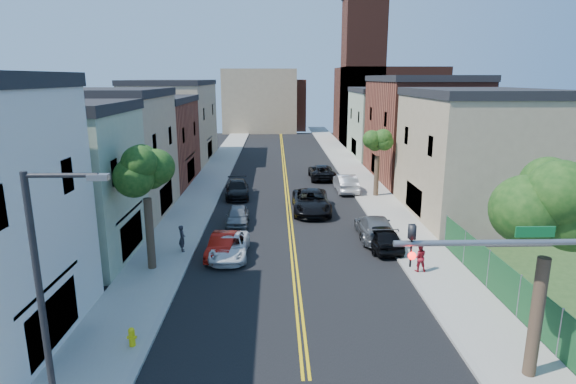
{
  "coord_description": "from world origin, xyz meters",
  "views": [
    {
      "loc": [
        -1.04,
        -10.37,
        10.38
      ],
      "look_at": [
        -0.11,
        23.85,
        2.0
      ],
      "focal_mm": 29.22,
      "sensor_mm": 36.0,
      "label": 1
    }
  ],
  "objects": [
    {
      "name": "bldg_right_brick",
      "position": [
        14.0,
        38.0,
        5.0
      ],
      "size": [
        9.0,
        14.0,
        10.0
      ],
      "primitive_type": "cube",
      "color": "brown",
      "rests_on": "ground"
    },
    {
      "name": "black_car_right",
      "position": [
        5.5,
        17.05,
        0.76
      ],
      "size": [
        2.23,
        4.64,
        1.53
      ],
      "primitive_type": "imported",
      "rotation": [
        0.0,
        0.0,
        3.24
      ],
      "color": "black",
      "rests_on": "ground"
    },
    {
      "name": "sidewalk_right",
      "position": [
        7.9,
        40.0,
        0.07
      ],
      "size": [
        3.2,
        100.0,
        0.15
      ],
      "primitive_type": "cube",
      "color": "gray",
      "rests_on": "ground"
    },
    {
      "name": "backdrop_left",
      "position": [
        -4.0,
        82.0,
        6.0
      ],
      "size": [
        14.0,
        8.0,
        12.0
      ],
      "primitive_type": "cube",
      "color": "#998466",
      "rests_on": "ground"
    },
    {
      "name": "grey_car_left",
      "position": [
        -3.8,
        22.1,
        0.68
      ],
      "size": [
        1.68,
        4.01,
        1.35
      ],
      "primitive_type": "imported",
      "rotation": [
        0.0,
        0.0,
        0.02
      ],
      "color": "slate",
      "rests_on": "ground"
    },
    {
      "name": "bldg_left_brick",
      "position": [
        -14.0,
        36.0,
        4.0
      ],
      "size": [
        9.0,
        12.0,
        8.0
      ],
      "primitive_type": "cube",
      "color": "brown",
      "rests_on": "ground"
    },
    {
      "name": "fire_hydrant",
      "position": [
        -6.7,
        6.2,
        0.55
      ],
      "size": [
        0.37,
        0.37,
        0.78
      ],
      "color": "yellow",
      "rests_on": "sidewalk_left"
    },
    {
      "name": "sidewalk_left",
      "position": [
        -7.9,
        40.0,
        0.07
      ],
      "size": [
        3.2,
        100.0,
        0.15
      ],
      "primitive_type": "cube",
      "color": "gray",
      "rests_on": "ground"
    },
    {
      "name": "bldg_left_tan_near",
      "position": [
        -14.0,
        25.0,
        4.5
      ],
      "size": [
        9.0,
        10.0,
        9.0
      ],
      "primitive_type": "cube",
      "color": "#998466",
      "rests_on": "ground"
    },
    {
      "name": "curb_left",
      "position": [
        -6.15,
        40.0,
        0.07
      ],
      "size": [
        0.3,
        100.0,
        0.15
      ],
      "primitive_type": "cube",
      "color": "gray",
      "rests_on": "ground"
    },
    {
      "name": "white_pickup",
      "position": [
        -3.8,
        15.92,
        0.65
      ],
      "size": [
        2.21,
        4.69,
        1.3
      ],
      "primitive_type": "imported",
      "rotation": [
        0.0,
        0.0,
        -0.01
      ],
      "color": "silver",
      "rests_on": "ground"
    },
    {
      "name": "silver_car_right",
      "position": [
        5.5,
        32.07,
        0.83
      ],
      "size": [
        1.85,
        5.05,
        1.65
      ],
      "primitive_type": "imported",
      "rotation": [
        0.0,
        0.0,
        3.16
      ],
      "color": "#ACAEB4",
      "rests_on": "ground"
    },
    {
      "name": "pedestrian_left",
      "position": [
        -6.7,
        16.51,
        0.97
      ],
      "size": [
        0.56,
        0.69,
        1.63
      ],
      "primitive_type": "imported",
      "rotation": [
        0.0,
        0.0,
        1.9
      ],
      "color": "#25242C",
      "rests_on": "sidewalk_left"
    },
    {
      "name": "tree_left_mid",
      "position": [
        -7.88,
        14.01,
        6.58
      ],
      "size": [
        5.2,
        5.2,
        9.29
      ],
      "color": "#3D2C1E",
      "rests_on": "sidewalk_left"
    },
    {
      "name": "bldg_right_palegrn",
      "position": [
        14.0,
        52.0,
        4.25
      ],
      "size": [
        9.0,
        12.0,
        8.5
      ],
      "primitive_type": "cube",
      "color": "gray",
      "rests_on": "ground"
    },
    {
      "name": "dark_car_right_far",
      "position": [
        3.8,
        37.75,
        0.76
      ],
      "size": [
        2.59,
        5.49,
        1.52
      ],
      "primitive_type": "imported",
      "rotation": [
        0.0,
        0.0,
        3.15
      ],
      "color": "black",
      "rests_on": "ground"
    },
    {
      "name": "fence_right",
      "position": [
        9.5,
        9.5,
        1.1
      ],
      "size": [
        0.04,
        15.0,
        1.9
      ],
      "primitive_type": "cube",
      "color": "#143F1E",
      "rests_on": "sidewalk_right"
    },
    {
      "name": "pedestrian_right",
      "position": [
        6.7,
        13.14,
        0.95
      ],
      "size": [
        0.81,
        0.65,
        1.6
      ],
      "primitive_type": "imported",
      "rotation": [
        0.0,
        0.0,
        3.09
      ],
      "color": "maroon",
      "rests_on": "sidewalk_right"
    },
    {
      "name": "traffic_signal",
      "position": [
        5.87,
        -0.5,
        4.79
      ],
      "size": [
        5.5,
        0.31,
        7.2
      ],
      "color": "slate",
      "rests_on": "sidewalk_right"
    },
    {
      "name": "bldg_right_tan",
      "position": [
        14.0,
        24.0,
        4.5
      ],
      "size": [
        9.0,
        12.0,
        9.0
      ],
      "primitive_type": "cube",
      "color": "#998466",
      "rests_on": "ground"
    },
    {
      "name": "grey_car_right",
      "position": [
        5.5,
        18.86,
        0.79
      ],
      "size": [
        2.34,
        5.47,
        1.57
      ],
      "primitive_type": "imported",
      "rotation": [
        0.0,
        0.0,
        3.12
      ],
      "color": "#4F5256",
      "rests_on": "ground"
    },
    {
      "name": "bldg_left_palegrn",
      "position": [
        -14.0,
        16.0,
        4.25
      ],
      "size": [
        9.0,
        8.0,
        8.5
      ],
      "primitive_type": "cube",
      "color": "gray",
      "rests_on": "ground"
    },
    {
      "name": "curb_right",
      "position": [
        6.15,
        40.0,
        0.07
      ],
      "size": [
        0.3,
        100.0,
        0.15
      ],
      "primitive_type": "cube",
      "color": "gray",
      "rests_on": "ground"
    },
    {
      "name": "church",
      "position": [
        16.33,
        67.07,
        7.24
      ],
      "size": [
        16.2,
        14.2,
        22.6
      ],
      "color": "#4C2319",
      "rests_on": "ground"
    },
    {
      "name": "backdrop_center",
      "position": [
        0.0,
        86.0,
        5.0
      ],
      "size": [
        10.0,
        8.0,
        10.0
      ],
      "primitive_type": "cube",
      "color": "brown",
      "rests_on": "ground"
    },
    {
      "name": "red_sedan",
      "position": [
        -4.21,
        16.06,
        0.66
      ],
      "size": [
        1.83,
        4.16,
        1.33
      ],
      "primitive_type": "imported",
      "rotation": [
        0.0,
        0.0,
        -0.11
      ],
      "color": "#A8130B",
      "rests_on": "ground"
    },
    {
      "name": "tree_right_far",
      "position": [
        7.92,
        30.01,
        5.76
      ],
      "size": [
        4.4,
        4.4,
        8.03
      ],
      "color": "#3D2C1E",
      "rests_on": "sidewalk_right"
    },
    {
      "name": "tree_right_corner",
      "position": [
        7.93,
        4.01,
        7.31
      ],
      "size": [
        5.8,
        5.8,
        10.35
      ],
      "color": "#3D2C1E",
      "rests_on": "sidewalk_right"
    },
    {
      "name": "black_car_left",
      "position": [
        -4.48,
        30.3,
        0.73
      ],
      "size": [
        2.42,
        5.16,
        1.46
      ],
      "primitive_type": "imported",
      "rotation": [
        0.0,
        0.0,
        0.08
      ],
      "color": "black",
      "rests_on": "ground"
    },
    {
      "name": "street_lamp",
      "position": [
        -7.01,
        1.0,
        4.72
      ],
      "size": [
        2.14,
        0.25,
        8.0
      ],
      "color": "black",
      "rests_on": "sidewalk_left"
    },
    {
      "name": "black_suv_lane",
      "position": [
        1.76,
        25.27,
        0.86
      ],
      "size": [
        2.93,
        6.25,
        1.73
      ],
      "primitive_type": "imported",
      "rotation": [
        0.0,
        0.0,
        -0.01
      ],
      "color": "black",
      "rests_on": "ground"
    },
    {
      "name": "bldg_left_tan_far",
      "position": [
        -14.0,
        50.0,
        4.75
      ],
      "size": [
        9.0,
        16.0,
        9.5
      ],
      "primitive_type": "cube",
      "color": "#998466",
      "rests_on": "ground"
    }
  ]
}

